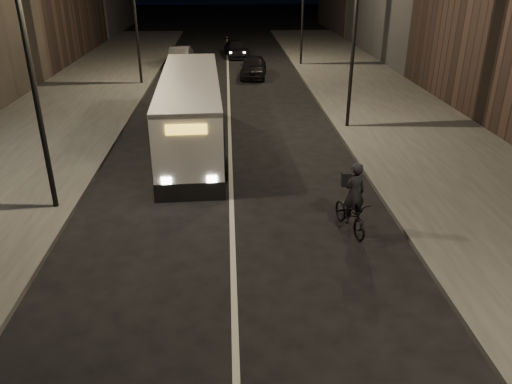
{
  "coord_description": "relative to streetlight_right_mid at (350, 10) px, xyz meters",
  "views": [
    {
      "loc": [
        -0.03,
        -10.62,
        7.23
      ],
      "look_at": [
        0.68,
        1.79,
        1.5
      ],
      "focal_mm": 35.0,
      "sensor_mm": 36.0,
      "label": 1
    }
  ],
  "objects": [
    {
      "name": "cyclist_on_bicycle",
      "position": [
        -1.86,
        -9.85,
        -4.62
      ],
      "size": [
        1.07,
        2.02,
        2.21
      ],
      "rotation": [
        0.0,
        0.0,
        0.22
      ],
      "color": "black",
      "rests_on": "ground"
    },
    {
      "name": "streetlight_left_near",
      "position": [
        -10.66,
        -8.0,
        0.0
      ],
      "size": [
        1.2,
        0.44,
        8.12
      ],
      "color": "black",
      "rests_on": "sidewalk_left"
    },
    {
      "name": "sidewalk_left",
      "position": [
        -13.83,
        2.0,
        -5.28
      ],
      "size": [
        7.0,
        70.0,
        0.16
      ],
      "primitive_type": "cube",
      "color": "#383835",
      "rests_on": "ground"
    },
    {
      "name": "city_bus",
      "position": [
        -6.93,
        -2.04,
        -3.73
      ],
      "size": [
        2.99,
        11.23,
        3.0
      ],
      "rotation": [
        0.0,
        0.0,
        0.04
      ],
      "color": "silver",
      "rests_on": "ground"
    },
    {
      "name": "ground",
      "position": [
        -5.33,
        -12.0,
        -5.36
      ],
      "size": [
        180.0,
        180.0,
        0.0
      ],
      "primitive_type": "plane",
      "color": "black",
      "rests_on": "ground"
    },
    {
      "name": "car_near",
      "position": [
        -3.56,
        12.13,
        -4.65
      ],
      "size": [
        2.12,
        4.35,
        1.43
      ],
      "primitive_type": "imported",
      "rotation": [
        0.0,
        0.0,
        -0.1
      ],
      "color": "black",
      "rests_on": "ground"
    },
    {
      "name": "car_far",
      "position": [
        -4.53,
        20.45,
        -4.71
      ],
      "size": [
        2.31,
        4.66,
        1.3
      ],
      "primitive_type": "imported",
      "rotation": [
        0.0,
        0.0,
        0.11
      ],
      "color": "black",
      "rests_on": "ground"
    },
    {
      "name": "streetlight_right_mid",
      "position": [
        0.0,
        0.0,
        0.0
      ],
      "size": [
        1.2,
        0.44,
        8.12
      ],
      "color": "black",
      "rests_on": "sidewalk_right"
    },
    {
      "name": "sidewalk_right",
      "position": [
        3.17,
        2.0,
        -5.28
      ],
      "size": [
        7.0,
        70.0,
        0.16
      ],
      "primitive_type": "cube",
      "color": "#383835",
      "rests_on": "ground"
    },
    {
      "name": "car_mid",
      "position": [
        -8.93,
        17.17,
        -4.65
      ],
      "size": [
        1.7,
        4.41,
        1.43
      ],
      "primitive_type": "imported",
      "rotation": [
        0.0,
        0.0,
        3.1
      ],
      "color": "#3C3D3F",
      "rests_on": "ground"
    }
  ]
}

